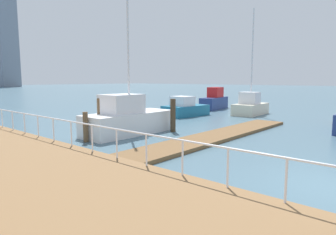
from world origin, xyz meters
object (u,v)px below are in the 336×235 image
(moored_boat_1, at_px, (185,109))
(moored_boat_4, at_px, (214,101))
(moored_boat_3, at_px, (128,119))
(moored_boat_5, at_px, (250,106))

(moored_boat_1, relative_size, moored_boat_4, 0.89)
(moored_boat_3, relative_size, moored_boat_4, 1.91)
(moored_boat_1, distance_m, moored_boat_3, 9.58)
(moored_boat_3, distance_m, moored_boat_5, 13.81)
(moored_boat_1, xyz_separation_m, moored_boat_5, (4.62, -3.94, 0.13))
(moored_boat_3, xyz_separation_m, moored_boat_5, (13.77, -1.10, -0.12))
(moored_boat_1, relative_size, moored_boat_5, 0.45)
(moored_boat_4, relative_size, moored_boat_5, 0.51)
(moored_boat_4, bearing_deg, moored_boat_5, -113.65)
(moored_boat_4, bearing_deg, moored_boat_1, -169.01)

